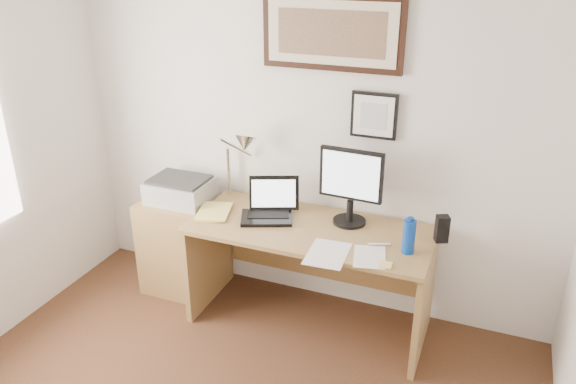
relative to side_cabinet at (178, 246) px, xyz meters
The scene contains 17 objects.
wall_back 1.32m from the side_cabinet, 19.18° to the left, with size 3.50×0.02×2.50m, color white.
side_cabinet is the anchor object (origin of this frame).
water_bottle 1.80m from the side_cabinet, ahead, with size 0.08×0.08×0.21m, color #0B3A9B.
bottle_cap 1.83m from the side_cabinet, ahead, with size 0.04×0.04×0.02m, color #0B3A9B.
speaker 1.95m from the side_cabinet, ahead, with size 0.08×0.07×0.17m, color black.
paper_sheet_a 1.38m from the side_cabinet, 14.52° to the right, with size 0.23×0.33×0.00m, color white.
paper_sheet_b 1.60m from the side_cabinet, 10.30° to the right, with size 0.19×0.27×0.00m, color white.
sticky_pad 1.72m from the side_cabinet, 11.74° to the right, with size 0.08×0.08×0.01m, color #F8DF75.
marker_pen 1.60m from the side_cabinet, ahead, with size 0.02×0.02×0.14m, color white.
book 0.50m from the side_cabinet, 24.31° to the right, with size 0.21×0.29×0.02m, color #F2E272.
desk 1.08m from the side_cabinet, ahead, with size 1.60×0.70×0.75m.
laptop 0.88m from the side_cabinet, ahead, with size 0.41×0.41×0.26m.
lcd_monitor 1.46m from the side_cabinet, ahead, with size 0.42×0.22×0.52m.
printer 0.46m from the side_cabinet, 47.41° to the left, with size 0.44×0.34×0.18m.
desk_lamp 0.98m from the side_cabinet, 14.38° to the left, with size 0.29×0.27×0.53m.
picture_large 1.93m from the side_cabinet, 15.25° to the left, with size 0.92×0.04×0.47m.
picture_small 1.77m from the side_cabinet, 12.05° to the left, with size 0.30×0.03×0.30m.
Camera 1 is at (1.23, -1.46, 2.46)m, focal length 35.00 mm.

